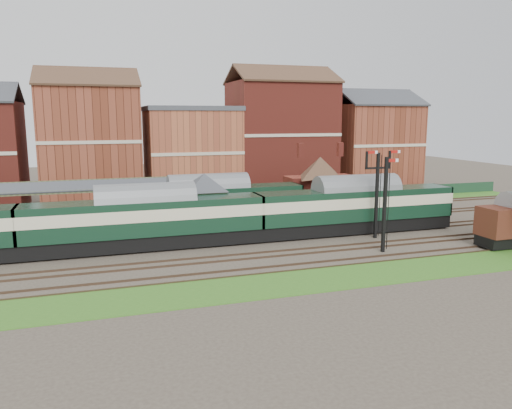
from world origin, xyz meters
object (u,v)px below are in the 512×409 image
object	(u,v)px
semaphore_bracket	(377,189)
platform_railcar	(209,203)
dmu_train	(146,219)
signal_box	(205,203)

from	to	relation	value
semaphore_bracket	platform_railcar	bearing A→B (deg)	147.16
semaphore_bracket	platform_railcar	size ratio (longest dim) A/B	0.42
dmu_train	platform_railcar	size ratio (longest dim) A/B	3.07
signal_box	platform_railcar	world-z (taller)	signal_box
signal_box	dmu_train	world-z (taller)	signal_box
platform_railcar	dmu_train	bearing A→B (deg)	-136.63
signal_box	semaphore_bracket	distance (m)	16.16
signal_box	platform_railcar	distance (m)	3.48
dmu_train	platform_railcar	xyz separation A→B (m)	(6.88, 6.50, -0.06)
dmu_train	platform_railcar	distance (m)	9.47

